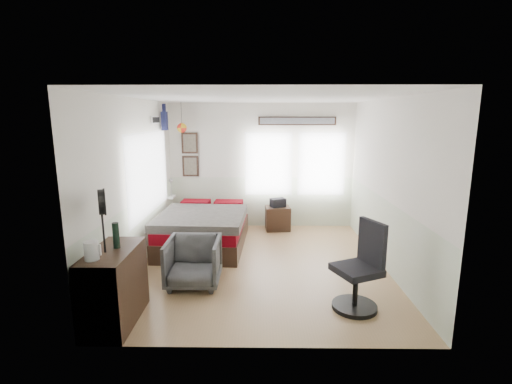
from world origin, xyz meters
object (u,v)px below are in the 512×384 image
bed (204,228)px  task_chair (360,274)px  dresser (115,287)px  nightstand (278,218)px  armchair (193,262)px

bed → task_chair: 3.29m
dresser → task_chair: 3.00m
nightstand → task_chair: 3.45m
bed → dresser: (-0.66, -2.69, 0.12)m
nightstand → armchair: bearing=-121.4°
nightstand → task_chair: bearing=-80.0°
dresser → task_chair: (2.98, 0.37, 0.01)m
bed → armchair: (0.09, -1.69, 0.02)m
bed → nightstand: bed is taller
dresser → armchair: size_ratio=1.30×
bed → task_chair: bearing=-42.1°
bed → armchair: armchair is taller
armchair → task_chair: size_ratio=0.68×
bed → nightstand: (1.43, 1.00, -0.07)m
task_chair → bed: bearing=110.8°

